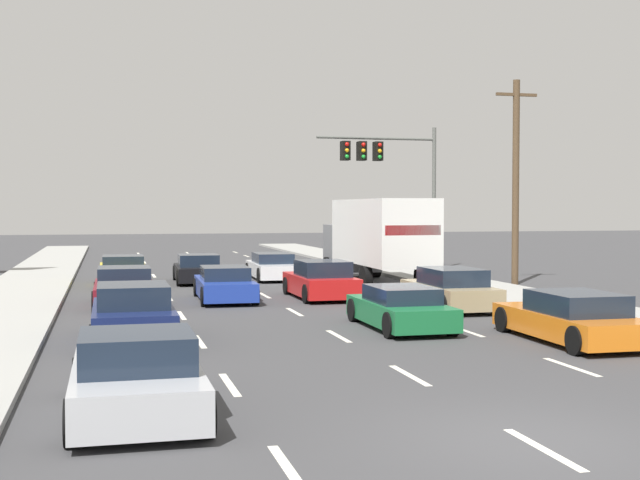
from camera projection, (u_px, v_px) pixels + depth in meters
ground_plane at (241, 283)px, 35.59m from camera, size 140.00×140.00×0.00m
sidewalk_right at (478, 287)px, 32.84m from camera, size 3.19×80.00×0.14m
sidewalk_left at (15, 299)px, 28.64m from camera, size 3.19×80.00×0.14m
lane_markings at (253, 289)px, 32.77m from camera, size 6.94×57.00×0.01m
car_yellow at (123, 271)px, 34.79m from camera, size 1.96×4.43×1.20m
car_maroon at (124, 288)px, 27.24m from camera, size 1.99×4.46×1.25m
car_navy at (133, 315)px, 19.88m from camera, size 1.95×4.31×1.37m
car_silver at (136, 378)px, 12.74m from camera, size 1.99×4.25×1.30m
car_black at (198, 270)px, 35.54m from camera, size 2.04×4.11×1.21m
car_blue at (225, 285)px, 28.65m from camera, size 1.98×4.42×1.17m
car_white at (273, 267)px, 37.33m from camera, size 2.00×4.71×1.16m
car_red at (321, 281)px, 29.36m from camera, size 1.95×4.16×1.33m
car_green at (400, 308)px, 22.00m from camera, size 1.85×4.25×1.11m
box_truck at (377, 235)px, 34.38m from camera, size 2.63×9.09×3.51m
car_tan at (450, 290)px, 26.28m from camera, size 1.88×4.38×1.29m
car_orange at (572, 319)px, 19.79m from camera, size 2.02×4.65×1.19m
traffic_signal_mast at (382, 162)px, 42.13m from camera, size 6.28×0.69×7.25m
utility_pole_mid at (516, 179)px, 34.57m from camera, size 1.80×0.28×8.40m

